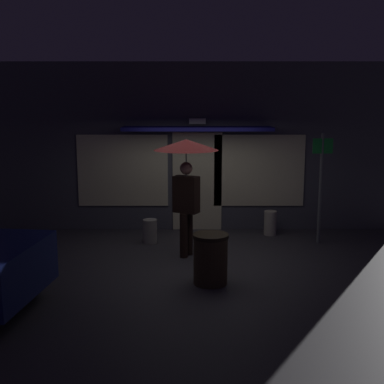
% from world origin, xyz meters
% --- Properties ---
extents(ground_plane, '(18.00, 18.00, 0.00)m').
position_xyz_m(ground_plane, '(0.00, 0.00, 0.00)').
color(ground_plane, '#38353A').
extents(building_facade, '(9.16, 1.00, 3.72)m').
position_xyz_m(building_facade, '(-0.00, 2.34, 1.85)').
color(building_facade, '#4C4C56').
rests_on(building_facade, ground).
extents(person_with_umbrella, '(1.19, 1.19, 2.20)m').
position_xyz_m(person_with_umbrella, '(-0.22, 0.18, 1.76)').
color(person_with_umbrella, black).
rests_on(person_with_umbrella, ground).
extents(street_sign_post, '(0.40, 0.07, 2.25)m').
position_xyz_m(street_sign_post, '(2.49, 1.06, 1.28)').
color(street_sign_post, '#595B60').
rests_on(street_sign_post, ground).
extents(sidewalk_bollard, '(0.29, 0.29, 0.49)m').
position_xyz_m(sidewalk_bollard, '(-0.98, 1.06, 0.25)').
color(sidewalk_bollard, '#9E998E').
rests_on(sidewalk_bollard, ground).
extents(sidewalk_bollard_2, '(0.27, 0.27, 0.53)m').
position_xyz_m(sidewalk_bollard_2, '(1.59, 1.68, 0.27)').
color(sidewalk_bollard_2, '#B2A899').
rests_on(sidewalk_bollard_2, ground).
extents(trash_bin, '(0.57, 0.57, 0.81)m').
position_xyz_m(trash_bin, '(0.18, -1.27, 0.41)').
color(trash_bin, '#473823').
rests_on(trash_bin, ground).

